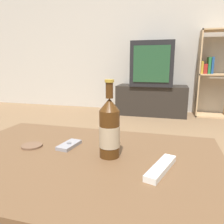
% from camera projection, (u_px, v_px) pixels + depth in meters
% --- Properties ---
extents(back_wall, '(8.00, 0.05, 2.60)m').
position_uv_depth(back_wall, '(155.00, 30.00, 3.47)').
color(back_wall, beige).
rests_on(back_wall, ground_plane).
extents(coffee_table, '(1.03, 0.70, 0.43)m').
position_uv_depth(coffee_table, '(80.00, 173.00, 0.82)').
color(coffee_table, brown).
rests_on(coffee_table, ground_plane).
extents(tv_stand, '(1.05, 0.48, 0.45)m').
position_uv_depth(tv_stand, '(152.00, 100.00, 3.40)').
color(tv_stand, '#28231E').
rests_on(tv_stand, ground_plane).
extents(television, '(0.61, 0.55, 0.64)m').
position_uv_depth(television, '(153.00, 64.00, 3.28)').
color(television, black).
rests_on(television, tv_stand).
extents(bookshelf, '(0.45, 0.30, 1.25)m').
position_uv_depth(bookshelf, '(213.00, 73.00, 3.18)').
color(bookshelf, tan).
rests_on(bookshelf, ground_plane).
extents(beer_bottle, '(0.08, 0.08, 0.28)m').
position_uv_depth(beer_bottle, '(109.00, 129.00, 0.78)').
color(beer_bottle, '#47280F').
rests_on(beer_bottle, coffee_table).
extents(cell_phone, '(0.07, 0.12, 0.02)m').
position_uv_depth(cell_phone, '(69.00, 145.00, 0.90)').
color(cell_phone, gray).
rests_on(cell_phone, coffee_table).
extents(remote_control, '(0.09, 0.19, 0.02)m').
position_uv_depth(remote_control, '(161.00, 168.00, 0.69)').
color(remote_control, white).
rests_on(remote_control, coffee_table).
extents(coaster, '(0.08, 0.08, 0.01)m').
position_uv_depth(coaster, '(32.00, 146.00, 0.90)').
color(coaster, brown).
rests_on(coaster, coffee_table).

